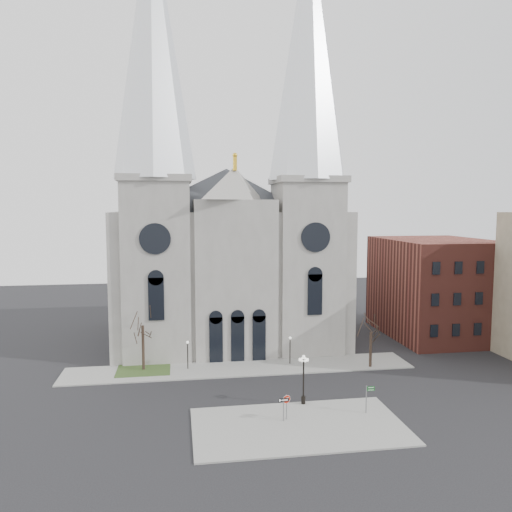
{
  "coord_description": "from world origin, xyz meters",
  "views": [
    {
      "loc": [
        -6.91,
        -44.7,
        18.65
      ],
      "look_at": [
        1.38,
        8.0,
        13.38
      ],
      "focal_mm": 35.0,
      "sensor_mm": 36.0,
      "label": 1
    }
  ],
  "objects": [
    {
      "name": "globe_lamp",
      "position": [
        4.56,
        -0.5,
        3.1
      ],
      "size": [
        1.12,
        1.12,
        4.71
      ],
      "rotation": [
        0.0,
        0.0,
        0.11
      ],
      "color": "black",
      "rests_on": "sidewalk_near"
    },
    {
      "name": "ped_lamp_right",
      "position": [
        6.0,
        11.5,
        2.33
      ],
      "size": [
        0.32,
        0.32,
        3.26
      ],
      "color": "black",
      "rests_on": "sidewalk_far"
    },
    {
      "name": "bg_building_brick",
      "position": [
        30.0,
        22.0,
        7.0
      ],
      "size": [
        14.0,
        18.0,
        14.0
      ],
      "primitive_type": "cube",
      "color": "brown",
      "rests_on": "ground"
    },
    {
      "name": "sidewalk_far",
      "position": [
        0.0,
        11.0,
        0.07
      ],
      "size": [
        40.0,
        6.0,
        0.14
      ],
      "primitive_type": "cube",
      "color": "gray",
      "rests_on": "ground"
    },
    {
      "name": "stop_sign",
      "position": [
        2.25,
        -3.61,
        1.73
      ],
      "size": [
        0.79,
        0.08,
        2.2
      ],
      "rotation": [
        0.0,
        0.0,
        -0.01
      ],
      "color": "slate",
      "rests_on": "sidewalk_near"
    },
    {
      "name": "street_name_sign",
      "position": [
        9.72,
        -3.41,
        1.61
      ],
      "size": [
        0.81,
        0.1,
        2.52
      ],
      "rotation": [
        0.0,
        0.0,
        -0.02
      ],
      "color": "slate",
      "rests_on": "sidewalk_near"
    },
    {
      "name": "one_way_sign",
      "position": [
        1.92,
        -3.94,
        1.59
      ],
      "size": [
        0.94,
        0.09,
        2.14
      ],
      "rotation": [
        0.0,
        0.0,
        0.04
      ],
      "color": "slate",
      "rests_on": "sidewalk_near"
    },
    {
      "name": "ped_lamp_left",
      "position": [
        -6.0,
        11.5,
        2.33
      ],
      "size": [
        0.32,
        0.32,
        3.26
      ],
      "color": "black",
      "rests_on": "sidewalk_far"
    },
    {
      "name": "ground",
      "position": [
        0.0,
        0.0,
        0.0
      ],
      "size": [
        160.0,
        160.0,
        0.0
      ],
      "primitive_type": "plane",
      "color": "black",
      "rests_on": "ground"
    },
    {
      "name": "tree_right",
      "position": [
        15.0,
        9.0,
        4.47
      ],
      "size": [
        3.2,
        3.2,
        6.0
      ],
      "color": "black",
      "rests_on": "ground"
    },
    {
      "name": "tree_left",
      "position": [
        -11.0,
        12.0,
        5.58
      ],
      "size": [
        3.2,
        3.2,
        7.5
      ],
      "color": "black",
      "rests_on": "ground"
    },
    {
      "name": "cathedral",
      "position": [
        0.0,
        22.86,
        18.48
      ],
      "size": [
        33.0,
        26.66,
        54.0
      ],
      "color": "gray",
      "rests_on": "ground"
    },
    {
      "name": "grass_patch",
      "position": [
        -11.0,
        12.0,
        0.09
      ],
      "size": [
        6.0,
        5.0,
        0.18
      ],
      "primitive_type": "cube",
      "color": "#2F471E",
      "rests_on": "ground"
    },
    {
      "name": "sidewalk_near",
      "position": [
        3.0,
        -5.0,
        0.07
      ],
      "size": [
        18.0,
        10.0,
        0.14
      ],
      "primitive_type": "cube",
      "color": "gray",
      "rests_on": "ground"
    }
  ]
}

